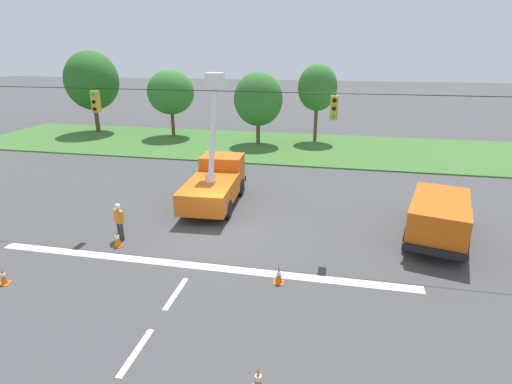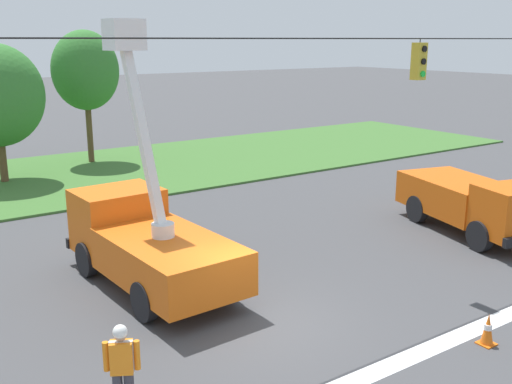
% 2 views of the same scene
% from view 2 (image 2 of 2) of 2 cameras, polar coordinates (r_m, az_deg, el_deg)
% --- Properties ---
extents(ground_plane, '(200.00, 200.00, 0.00)m').
position_cam_2_polar(ground_plane, '(14.73, 0.34, -12.20)').
color(ground_plane, '#424244').
extents(grass_verge, '(56.00, 12.00, 0.10)m').
position_cam_2_polar(grass_verge, '(30.47, -19.46, 1.13)').
color(grass_verge, '#3D6B2D').
rests_on(grass_verge, ground).
extents(signal_gantry, '(26.20, 0.33, 7.20)m').
position_cam_2_polar(signal_gantry, '(13.35, 0.18, 4.28)').
color(signal_gantry, slate).
rests_on(signal_gantry, ground).
extents(tree_east, '(3.54, 3.22, 7.09)m').
position_cam_2_polar(tree_east, '(33.40, -15.94, 11.04)').
color(tree_east, brown).
rests_on(tree_east, ground).
extents(utility_truck_bucket_lift, '(2.79, 6.36, 7.10)m').
position_cam_2_polar(utility_truck_bucket_lift, '(16.64, -10.39, -4.22)').
color(utility_truck_bucket_lift, orange).
rests_on(utility_truck_bucket_lift, ground).
extents(utility_truck_support_near, '(3.83, 6.34, 2.09)m').
position_cam_2_polar(utility_truck_support_near, '(22.08, 20.20, -0.86)').
color(utility_truck_support_near, '#D6560F').
rests_on(utility_truck_support_near, ground).
extents(road_worker, '(0.58, 0.40, 1.77)m').
position_cam_2_polar(road_worker, '(11.25, -12.63, -15.77)').
color(road_worker, '#383842').
rests_on(road_worker, ground).
extents(traffic_cone_mid_right, '(0.36, 0.36, 0.74)m').
position_cam_2_polar(traffic_cone_mid_right, '(14.50, 21.20, -12.09)').
color(traffic_cone_mid_right, orange).
rests_on(traffic_cone_mid_right, ground).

